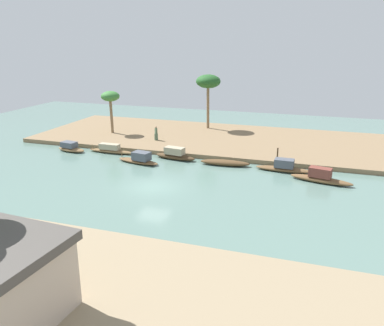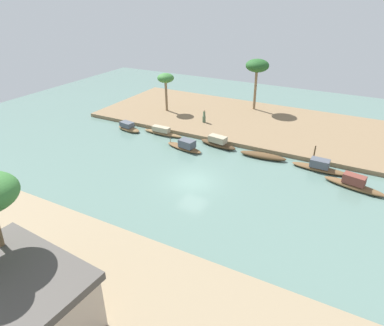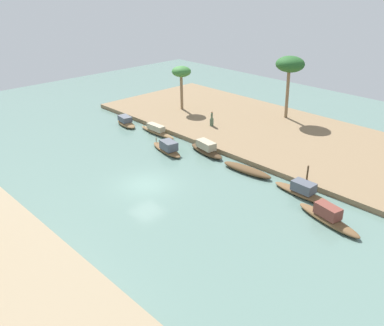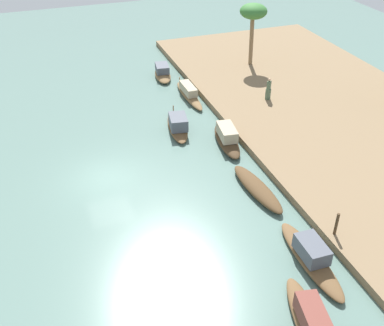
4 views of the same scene
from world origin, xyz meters
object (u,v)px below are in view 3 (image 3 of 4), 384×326
sampan_open_hull (157,131)px  sampan_upstream_small (206,149)px  sampan_foreground (126,122)px  mooring_post (308,173)px  sampan_near_left_bank (167,148)px  sampan_with_red_awning (328,217)px  palm_tree_left_near (290,65)px  sampan_midstream (303,191)px  palm_tree_left_far (181,73)px  person_on_near_bank (212,120)px  sampan_with_tall_canopy (247,170)px

sampan_open_hull → sampan_upstream_small: 7.23m
sampan_foreground → mooring_post: bearing=-165.5°
sampan_near_left_bank → sampan_with_red_awning: bearing=-170.6°
sampan_near_left_bank → mooring_post: 13.23m
sampan_open_hull → palm_tree_left_near: size_ratio=0.76×
sampan_midstream → palm_tree_left_far: (21.62, -7.33, 4.36)m
sampan_with_red_awning → sampan_near_left_bank: (16.78, -0.13, -0.01)m
sampan_open_hull → sampan_foreground: bearing=9.5°
palm_tree_left_far → person_on_near_bank: bearing=165.4°
sampan_upstream_small → mooring_post: (-9.93, -1.28, 0.60)m
sampan_open_hull → sampan_foreground: 4.48m
sampan_with_tall_canopy → sampan_foreground: bearing=-3.4°
sampan_open_hull → palm_tree_left_near: 15.90m
sampan_midstream → sampan_foreground: sampan_midstream is taller
sampan_midstream → palm_tree_left_far: palm_tree_left_far is taller
sampan_midstream → mooring_post: mooring_post is taller
sampan_with_red_awning → sampan_foreground: bearing=7.9°
person_on_near_bank → palm_tree_left_near: (-3.83, -7.97, 5.23)m
sampan_with_tall_canopy → palm_tree_left_near: palm_tree_left_near is taller
sampan_with_tall_canopy → sampan_upstream_small: size_ratio=1.08×
sampan_open_hull → sampan_near_left_bank: size_ratio=1.13×
sampan_midstream → mooring_post: size_ratio=4.25×
sampan_with_red_awning → mooring_post: size_ratio=4.30×
sampan_midstream → palm_tree_left_far: bearing=-17.2°
palm_tree_left_far → sampan_with_red_awning: bearing=159.5°
sampan_with_tall_canopy → sampan_upstream_small: sampan_upstream_small is taller
sampan_with_red_awning → palm_tree_left_far: palm_tree_left_far is taller
sampan_with_red_awning → sampan_near_left_bank: bearing=11.3°
sampan_midstream → sampan_foreground: 22.46m
sampan_midstream → palm_tree_left_far: size_ratio=1.03×
sampan_open_hull → sampan_with_red_awning: (-21.24, 2.49, 0.07)m
sampan_with_red_awning → sampan_near_left_bank: sampan_with_red_awning is taller
sampan_upstream_small → palm_tree_left_near: 14.30m
sampan_with_tall_canopy → person_on_near_bank: size_ratio=2.99×
sampan_with_tall_canopy → mooring_post: bearing=-164.3°
person_on_near_bank → mooring_post: 14.64m
sampan_open_hull → sampan_with_red_awning: size_ratio=0.98×
sampan_upstream_small → sampan_near_left_bank: bearing=48.6°
mooring_post → palm_tree_left_near: palm_tree_left_near is taller
sampan_with_red_awning → mooring_post: (4.08, -3.78, 0.62)m
sampan_open_hull → sampan_near_left_bank: (-4.46, 2.37, 0.06)m
sampan_with_red_awning → sampan_foreground: size_ratio=1.50×
sampan_with_red_awning → sampan_near_left_bank: 16.78m
sampan_open_hull → palm_tree_left_far: size_ratio=1.02×
sampan_near_left_bank → palm_tree_left_far: 12.95m
sampan_foreground → mooring_post: mooring_post is taller
sampan_upstream_small → sampan_with_red_awning: size_ratio=0.85×
mooring_post → sampan_foreground: bearing=5.4°
sampan_foreground → sampan_near_left_bank: bearing=178.8°
person_on_near_bank → palm_tree_left_far: bearing=-146.3°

